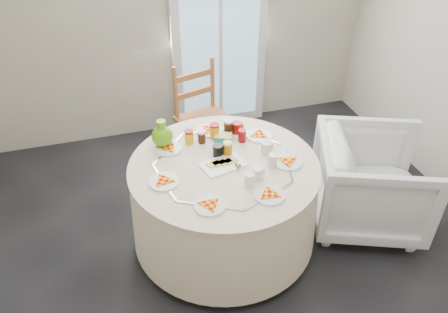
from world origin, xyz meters
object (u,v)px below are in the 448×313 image
object	(u,v)px
table	(224,202)
armchair	(371,183)
green_pitcher	(162,130)
wooden_chair	(206,123)

from	to	relation	value
table	armchair	distance (m)	1.20
armchair	green_pitcher	size ratio (longest dim) A/B	4.10
wooden_chair	armchair	xyz separation A→B (m)	(1.07, -1.14, -0.08)
wooden_chair	armchair	distance (m)	1.56
table	armchair	xyz separation A→B (m)	(1.19, -0.13, 0.02)
table	armchair	size ratio (longest dim) A/B	1.63
wooden_chair	green_pitcher	world-z (taller)	wooden_chair
armchair	wooden_chair	bearing A→B (deg)	65.22
wooden_chair	green_pitcher	distance (m)	0.90
armchair	green_pitcher	xyz separation A→B (m)	(-1.56, 0.50, 0.48)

